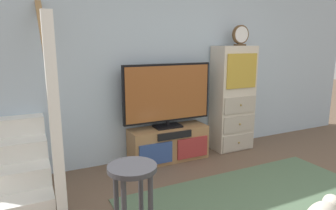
{
  "coord_description": "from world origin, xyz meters",
  "views": [
    {
      "loc": [
        -1.95,
        -1.19,
        1.55
      ],
      "look_at": [
        -0.44,
        1.93,
        0.81
      ],
      "focal_mm": 31.8,
      "sensor_mm": 36.0,
      "label": 1
    }
  ],
  "objects_px": {
    "side_cabinet": "(233,99)",
    "desk_clock": "(241,35)",
    "television": "(168,94)",
    "media_console": "(169,144)",
    "bar_stool_near": "(133,191)"
  },
  "relations": [
    {
      "from": "television",
      "to": "bar_stool_near",
      "type": "distance_m",
      "value": 1.95
    },
    {
      "from": "desk_clock",
      "to": "media_console",
      "type": "bearing_deg",
      "value": 179.75
    },
    {
      "from": "television",
      "to": "desk_clock",
      "type": "relative_size",
      "value": 4.31
    },
    {
      "from": "media_console",
      "to": "television",
      "type": "bearing_deg",
      "value": 90.0
    },
    {
      "from": "media_console",
      "to": "television",
      "type": "relative_size",
      "value": 0.87
    },
    {
      "from": "side_cabinet",
      "to": "desk_clock",
      "type": "height_order",
      "value": "desk_clock"
    },
    {
      "from": "side_cabinet",
      "to": "bar_stool_near",
      "type": "bearing_deg",
      "value": -142.56
    },
    {
      "from": "television",
      "to": "bar_stool_near",
      "type": "xyz_separation_m",
      "value": [
        -1.05,
        -1.61,
        -0.35
      ]
    },
    {
      "from": "side_cabinet",
      "to": "desk_clock",
      "type": "xyz_separation_m",
      "value": [
        0.07,
        -0.02,
        0.89
      ]
    },
    {
      "from": "desk_clock",
      "to": "side_cabinet",
      "type": "bearing_deg",
      "value": 168.65
    },
    {
      "from": "side_cabinet",
      "to": "bar_stool_near",
      "type": "relative_size",
      "value": 2.06
    },
    {
      "from": "media_console",
      "to": "television",
      "type": "height_order",
      "value": "television"
    },
    {
      "from": "television",
      "to": "side_cabinet",
      "type": "distance_m",
      "value": 1.05
    },
    {
      "from": "television",
      "to": "desk_clock",
      "type": "xyz_separation_m",
      "value": [
        1.11,
        -0.03,
        0.75
      ]
    },
    {
      "from": "desk_clock",
      "to": "bar_stool_near",
      "type": "relative_size",
      "value": 0.39
    }
  ]
}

